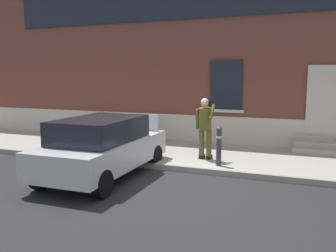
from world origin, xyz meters
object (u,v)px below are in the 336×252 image
at_px(hatchback_car_silver, 103,146).
at_px(bollard_far_left, 111,137).
at_px(planter_charcoal, 97,126).
at_px(planter_cream, 152,129).
at_px(bollard_near_person, 219,145).
at_px(person_on_phone, 205,125).

distance_m(hatchback_car_silver, bollard_far_left, 1.76).
bearing_deg(planter_charcoal, hatchback_car_silver, -55.65).
bearing_deg(bollard_far_left, planter_cream, 85.83).
height_order(hatchback_car_silver, bollard_far_left, hatchback_car_silver).
relative_size(hatchback_car_silver, planter_charcoal, 4.75).
bearing_deg(bollard_near_person, planter_charcoal, 154.26).
distance_m(hatchback_car_silver, bollard_near_person, 3.00).
bearing_deg(hatchback_car_silver, bollard_far_left, 114.29).
height_order(bollard_near_person, person_on_phone, person_on_phone).
relative_size(hatchback_car_silver, bollard_far_left, 3.91).
relative_size(person_on_phone, planter_charcoal, 2.03).
xyz_separation_m(bollard_far_left, planter_charcoal, (-2.16, 2.61, -0.11)).
xyz_separation_m(person_on_phone, planter_charcoal, (-4.87, 2.04, -0.55)).
distance_m(bollard_far_left, planter_cream, 2.54).
height_order(bollard_near_person, planter_charcoal, bollard_near_person).
distance_m(bollard_far_left, planter_charcoal, 3.39).
distance_m(person_on_phone, planter_charcoal, 5.31).
height_order(bollard_near_person, bollard_far_left, same).
bearing_deg(planter_cream, person_on_phone, -37.72).
bearing_deg(person_on_phone, hatchback_car_silver, -145.60).
bearing_deg(person_on_phone, bollard_near_person, -59.59).
relative_size(bollard_near_person, planter_charcoal, 1.22).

